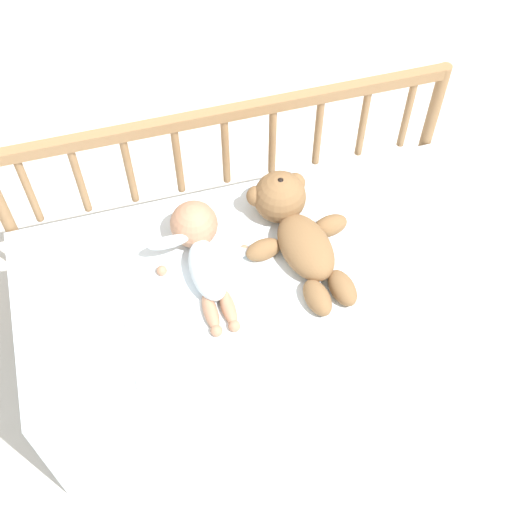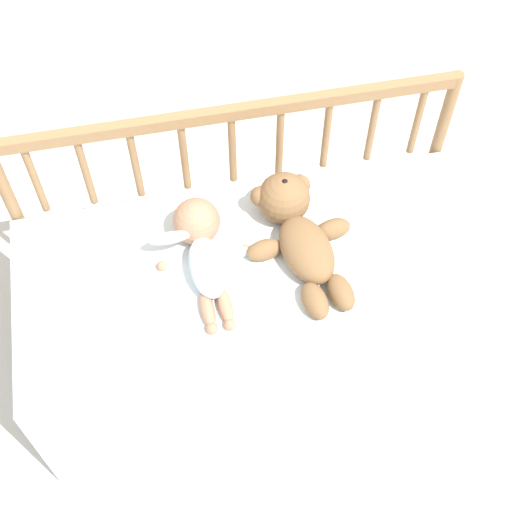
% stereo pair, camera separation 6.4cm
% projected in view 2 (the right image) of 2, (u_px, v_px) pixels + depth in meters
% --- Properties ---
extents(ground_plane, '(12.00, 12.00, 0.00)m').
position_uv_depth(ground_plane, '(256.00, 353.00, 2.36)').
color(ground_plane, silver).
extents(crib_mattress, '(1.31, 0.61, 0.51)m').
position_uv_depth(crib_mattress, '(256.00, 315.00, 2.15)').
color(crib_mattress, silver).
rests_on(crib_mattress, ground_plane).
extents(crib_rail, '(1.31, 0.04, 0.80)m').
position_uv_depth(crib_rail, '(233.00, 164.00, 2.07)').
color(crib_rail, '#997047').
rests_on(crib_rail, ground_plane).
extents(blanket, '(0.79, 0.55, 0.01)m').
position_uv_depth(blanket, '(263.00, 267.00, 1.94)').
color(blanket, white).
rests_on(blanket, crib_mattress).
extents(teddy_bear, '(0.31, 0.45, 0.15)m').
position_uv_depth(teddy_bear, '(297.00, 229.00, 1.94)').
color(teddy_bear, olive).
rests_on(teddy_bear, crib_mattress).
extents(baby, '(0.28, 0.39, 0.13)m').
position_uv_depth(baby, '(202.00, 247.00, 1.92)').
color(baby, white).
rests_on(baby, crib_mattress).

